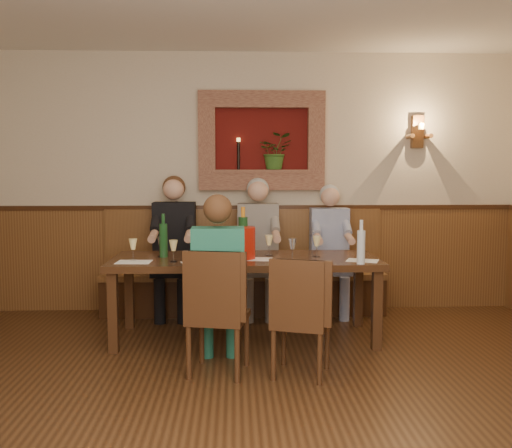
{
  "coord_description": "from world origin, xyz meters",
  "views": [
    {
      "loc": [
        -0.09,
        -3.26,
        1.56
      ],
      "look_at": [
        0.1,
        1.9,
        1.05
      ],
      "focal_mm": 40.0,
      "sensor_mm": 36.0,
      "label": 1
    }
  ],
  "objects": [
    {
      "name": "tasting_sheet_a",
      "position": [
        -0.96,
        1.63,
        0.75
      ],
      "size": [
        0.3,
        0.22,
        0.0
      ],
      "primitive_type": "cube",
      "rotation": [
        0.0,
        0.0,
        -0.05
      ],
      "color": "white",
      "rests_on": "dining_table"
    },
    {
      "name": "wall_niche",
      "position": [
        0.24,
        2.94,
        1.81
      ],
      "size": [
        1.36,
        0.3,
        1.06
      ],
      "color": "#520E0B",
      "rests_on": "ground"
    },
    {
      "name": "wine_bottle_green_b",
      "position": [
        -0.74,
        1.91,
        0.91
      ],
      "size": [
        0.09,
        0.09,
        0.4
      ],
      "rotation": [
        0.0,
        0.0,
        -0.28
      ],
      "color": "#19471E",
      "rests_on": "dining_table"
    },
    {
      "name": "tasting_sheet_d",
      "position": [
        -0.38,
        1.57,
        0.75
      ],
      "size": [
        0.37,
        0.31,
        0.0
      ],
      "primitive_type": "cube",
      "rotation": [
        0.0,
        0.0,
        0.31
      ],
      "color": "white",
      "rests_on": "dining_table"
    },
    {
      "name": "bench",
      "position": [
        0.0,
        2.79,
        0.33
      ],
      "size": [
        3.0,
        0.45,
        1.11
      ],
      "color": "#381E0F",
      "rests_on": "ground"
    },
    {
      "name": "wine_glass_4",
      "position": [
        -0.28,
        1.98,
        0.85
      ],
      "size": [
        0.08,
        0.08,
        0.19
      ],
      "primitive_type": null,
      "color": "white",
      "rests_on": "dining_table"
    },
    {
      "name": "wainscoting",
      "position": [
        0.0,
        -0.0,
        0.59
      ],
      "size": [
        6.02,
        6.02,
        1.15
      ],
      "color": "brown",
      "rests_on": "ground"
    },
    {
      "name": "person_chair_front",
      "position": [
        -0.22,
        1.07,
        0.56
      ],
      "size": [
        0.39,
        0.48,
        1.36
      ],
      "color": "#1A4F5B",
      "rests_on": "ground"
    },
    {
      "name": "chair_near_right",
      "position": [
        0.4,
        0.89,
        0.26
      ],
      "size": [
        0.5,
        0.5,
        0.91
      ],
      "rotation": [
        0.0,
        0.0,
        -0.31
      ],
      "color": "#3A2211",
      "rests_on": "ground"
    },
    {
      "name": "spittoon_bucket",
      "position": [
        -0.04,
        1.78,
        0.89
      ],
      "size": [
        0.29,
        0.29,
        0.28
      ],
      "primitive_type": "cylinder",
      "rotation": [
        0.0,
        0.0,
        -0.2
      ],
      "color": "#B91A0B",
      "rests_on": "dining_table"
    },
    {
      "name": "ground_plane",
      "position": [
        0.0,
        0.0,
        0.0
      ],
      "size": [
        6.0,
        6.0,
        0.0
      ],
      "primitive_type": "plane",
      "color": "#341E0E",
      "rests_on": "ground"
    },
    {
      "name": "wine_glass_5",
      "position": [
        -0.99,
        1.73,
        0.85
      ],
      "size": [
        0.08,
        0.08,
        0.19
      ],
      "primitive_type": null,
      "color": "#FFEC98",
      "rests_on": "dining_table"
    },
    {
      "name": "wine_glass_0",
      "position": [
        -0.02,
        1.75,
        0.85
      ],
      "size": [
        0.08,
        0.08,
        0.19
      ],
      "primitive_type": null,
      "color": "#FFEC98",
      "rests_on": "dining_table"
    },
    {
      "name": "wall_sconce",
      "position": [
        1.9,
        2.93,
        1.94
      ],
      "size": [
        0.25,
        0.2,
        0.35
      ],
      "color": "brown",
      "rests_on": "ground"
    },
    {
      "name": "room_shell",
      "position": [
        0.0,
        0.0,
        1.89
      ],
      "size": [
        6.04,
        6.04,
        2.82
      ],
      "color": "beige",
      "rests_on": "ground"
    },
    {
      "name": "water_bottle",
      "position": [
        0.97,
        1.47,
        0.9
      ],
      "size": [
        0.08,
        0.08,
        0.37
      ],
      "rotation": [
        0.0,
        0.0,
        0.16
      ],
      "color": "silver",
      "rests_on": "dining_table"
    },
    {
      "name": "wine_glass_6",
      "position": [
        0.41,
        1.71,
        0.85
      ],
      "size": [
        0.08,
        0.08,
        0.19
      ],
      "primitive_type": null,
      "color": "white",
      "rests_on": "dining_table"
    },
    {
      "name": "wine_glass_8",
      "position": [
        0.65,
        1.88,
        0.85
      ],
      "size": [
        0.08,
        0.08,
        0.19
      ],
      "primitive_type": null,
      "color": "#FFEC98",
      "rests_on": "dining_table"
    },
    {
      "name": "person_bench_right",
      "position": [
        0.92,
        2.69,
        0.57
      ],
      "size": [
        0.4,
        0.49,
        1.38
      ],
      "color": "navy",
      "rests_on": "ground"
    },
    {
      "name": "wine_glass_7",
      "position": [
        0.22,
        1.96,
        0.85
      ],
      "size": [
        0.08,
        0.08,
        0.19
      ],
      "primitive_type": null,
      "color": "#FFEC98",
      "rests_on": "dining_table"
    },
    {
      "name": "person_bench_mid",
      "position": [
        0.15,
        2.69,
        0.6
      ],
      "size": [
        0.43,
        0.53,
        1.45
      ],
      "color": "#524F4B",
      "rests_on": "ground"
    },
    {
      "name": "person_bench_left",
      "position": [
        -0.73,
        2.69,
        0.61
      ],
      "size": [
        0.44,
        0.54,
        1.48
      ],
      "color": "black",
      "rests_on": "ground"
    },
    {
      "name": "dining_table",
      "position": [
        0.0,
        1.85,
        0.68
      ],
      "size": [
        2.4,
        0.9,
        0.75
      ],
      "color": "#3A2211",
      "rests_on": "ground"
    },
    {
      "name": "tasting_sheet_b",
      "position": [
        0.09,
        1.76,
        0.75
      ],
      "size": [
        0.32,
        0.25,
        0.0
      ],
      "primitive_type": "cube",
      "rotation": [
        0.0,
        0.0,
        -0.21
      ],
      "color": "white",
      "rests_on": "dining_table"
    },
    {
      "name": "chair_near_left",
      "position": [
        -0.22,
        0.96,
        0.28
      ],
      "size": [
        0.5,
        0.5,
        0.96
      ],
      "rotation": [
        0.0,
        0.0,
        -0.21
      ],
      "color": "#3A2211",
      "rests_on": "ground"
    },
    {
      "name": "wine_bottle_green_a",
      "position": [
        -0.02,
        1.89,
        0.94
      ],
      "size": [
        0.09,
        0.09,
        0.46
      ],
      "rotation": [
        0.0,
        0.0,
        0.03
      ],
      "color": "#19471E",
      "rests_on": "dining_table"
    },
    {
      "name": "wine_glass_2",
      "position": [
        -0.62,
        1.63,
        0.85
      ],
      "size": [
        0.08,
        0.08,
        0.19
      ],
      "primitive_type": null,
      "color": "#FFEC98",
      "rests_on": "dining_table"
    },
    {
      "name": "tasting_sheet_c",
      "position": [
        1.02,
        1.63,
        0.75
      ],
      "size": [
        0.32,
        0.27,
        0.0
      ],
      "primitive_type": "cube",
      "rotation": [
        0.0,
        0.0,
        -0.35
      ],
      "color": "white",
      "rests_on": "dining_table"
    },
    {
      "name": "wine_glass_3",
      "position": [
        -0.77,
        1.92,
        0.85
      ],
      "size": [
        0.08,
        0.08,
        0.19
      ],
      "primitive_type": null,
      "color": "white",
      "rests_on": "dining_table"
    },
    {
      "name": "wine_glass_1",
      "position": [
        -0.16,
        1.59,
        0.85
      ],
      "size": [
        0.08,
        0.08,
        0.19
      ],
      "primitive_type": null,
      "color": "#FFEC98",
      "rests_on": "dining_table"
    }
  ]
}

